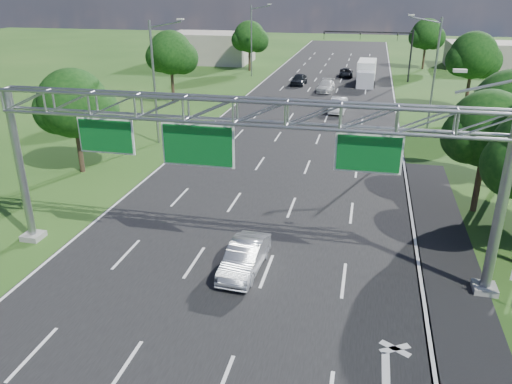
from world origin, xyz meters
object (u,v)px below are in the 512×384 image
(silver_sedan, at_px, (245,257))
(box_truck, at_px, (366,73))
(traffic_signal, at_px, (385,43))
(sign_gantry, at_px, (237,125))

(silver_sedan, bearing_deg, box_truck, 88.00)
(silver_sedan, bearing_deg, traffic_signal, 85.90)
(traffic_signal, xyz_separation_m, box_truck, (-2.22, -2.57, -3.70))
(sign_gantry, relative_size, box_truck, 2.89)
(sign_gantry, height_order, traffic_signal, sign_gantry)
(sign_gantry, bearing_deg, traffic_signal, 82.32)
(traffic_signal, bearing_deg, sign_gantry, -97.68)
(sign_gantry, xyz_separation_m, silver_sedan, (0.44, -0.64, -6.18))
(sign_gantry, distance_m, box_truck, 50.96)
(traffic_signal, distance_m, silver_sedan, 54.24)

